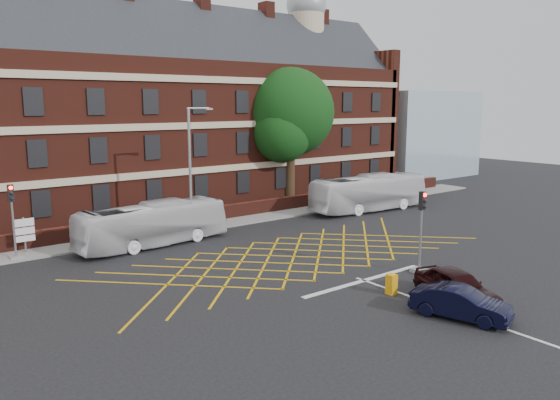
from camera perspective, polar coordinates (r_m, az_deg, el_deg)
ground at (r=30.12m, az=3.89°, el=-6.74°), size 120.00×120.00×0.00m
victorian_building at (r=47.61m, az=-13.95°, el=8.76°), size 51.00×12.17×20.40m
boundary_wall at (r=40.29m, az=-8.55°, el=-1.69°), size 56.00×0.50×1.10m
far_pavement at (r=39.54m, az=-7.82°, el=-2.63°), size 60.00×3.00×0.12m
glass_block at (r=68.22m, az=13.53°, el=6.72°), size 14.00×10.00×10.00m
box_junction_hatching at (r=31.57m, az=1.45°, el=-5.91°), size 8.22×8.22×0.02m
stop_line at (r=27.74m, az=8.77°, el=-8.31°), size 8.00×0.30×0.02m
centre_line at (r=24.07m, az=20.35°, el=-11.77°), size 0.15×14.00×0.02m
bus_left at (r=34.50m, az=-13.14°, el=-2.50°), size 9.80×2.99×2.69m
bus_right at (r=45.04m, az=9.28°, el=0.74°), size 10.80×3.52×2.96m
car_navy at (r=23.86m, az=18.34°, el=-10.18°), size 2.53×4.22×1.31m
car_maroon at (r=25.57m, az=17.99°, el=-8.56°), size 2.87×4.73×1.51m
deciduous_tree at (r=48.04m, az=1.02°, el=8.51°), size 7.87×7.72×11.78m
traffic_light_near at (r=29.16m, az=14.48°, el=-4.01°), size 0.70×0.70×4.27m
traffic_light_far at (r=33.96m, az=-26.05°, el=-2.75°), size 0.70×0.70×4.27m
street_lamp at (r=36.16m, az=-9.21°, el=0.67°), size 2.25×1.00×8.44m
direction_signs at (r=34.97m, az=-25.14°, el=-2.98°), size 1.10×0.16×2.20m
utility_cabinet at (r=25.97m, az=11.57°, el=-8.62°), size 0.40×0.41×0.94m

